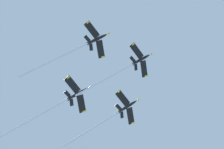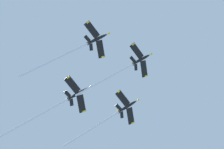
{
  "view_description": "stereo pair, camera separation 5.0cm",
  "coord_description": "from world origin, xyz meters",
  "px_view_note": "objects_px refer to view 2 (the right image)",
  "views": [
    {
      "loc": [
        30.59,
        23.58,
        1.56
      ],
      "look_at": [
        -5.04,
        23.21,
        160.37
      ],
      "focal_mm": 50.68,
      "sensor_mm": 36.0,
      "label": 1
    },
    {
      "loc": [
        30.59,
        23.53,
        1.56
      ],
      "look_at": [
        -5.04,
        23.21,
        160.37
      ],
      "focal_mm": 50.68,
      "sensor_mm": 36.0,
      "label": 2
    }
  ],
  "objects_px": {
    "jet_lead": "(129,66)",
    "jet_slot": "(61,103)",
    "jet_left_wing": "(116,114)",
    "jet_right_wing": "(82,46)"
  },
  "relations": [
    {
      "from": "jet_slot",
      "to": "jet_left_wing",
      "type": "bearing_deg",
      "value": 109.17
    },
    {
      "from": "jet_left_wing",
      "to": "jet_right_wing",
      "type": "xyz_separation_m",
      "value": [
        35.23,
        -16.26,
        -0.31
      ]
    },
    {
      "from": "jet_lead",
      "to": "jet_right_wing",
      "type": "distance_m",
      "value": 28.04
    },
    {
      "from": "jet_left_wing",
      "to": "jet_slot",
      "type": "height_order",
      "value": "jet_left_wing"
    },
    {
      "from": "jet_lead",
      "to": "jet_slot",
      "type": "height_order",
      "value": "jet_lead"
    },
    {
      "from": "jet_left_wing",
      "to": "jet_slot",
      "type": "relative_size",
      "value": 0.86
    },
    {
      "from": "jet_lead",
      "to": "jet_slot",
      "type": "xyz_separation_m",
      "value": [
        -14.04,
        -33.68,
        -18.83
      ]
    },
    {
      "from": "jet_lead",
      "to": "jet_slot",
      "type": "distance_m",
      "value": 41.06
    },
    {
      "from": "jet_lead",
      "to": "jet_left_wing",
      "type": "xyz_separation_m",
      "value": [
        -23.21,
        -7.29,
        -9.02
      ]
    },
    {
      "from": "jet_left_wing",
      "to": "jet_right_wing",
      "type": "height_order",
      "value": "jet_right_wing"
    }
  ]
}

